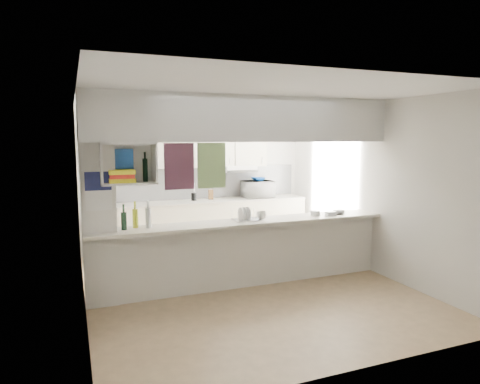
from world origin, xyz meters
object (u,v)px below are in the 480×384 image
bowl (258,179)px  wine_bottles (136,218)px  dish_rack (247,215)px  microwave (258,189)px

bowl → wine_bottles: (-2.59, -2.04, -0.22)m
wine_bottles → dish_rack: bearing=-0.4°
microwave → dish_rack: bearing=65.8°
bowl → dish_rack: (-1.09, -2.05, -0.27)m
microwave → bowl: bearing=118.7°
bowl → wine_bottles: 3.30m
bowl → wine_bottles: size_ratio=0.70×
dish_rack → wine_bottles: (-1.50, 0.01, 0.05)m
wine_bottles → bowl: bearing=38.2°
dish_rack → bowl: bearing=60.7°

